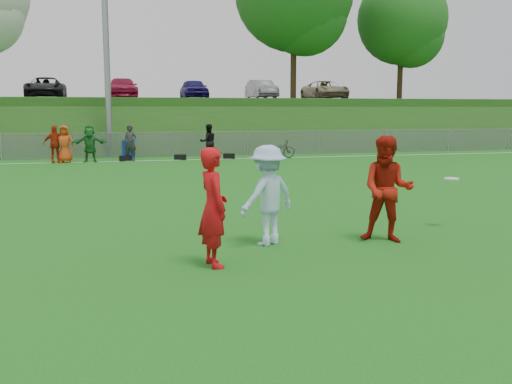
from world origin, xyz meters
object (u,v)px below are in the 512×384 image
object	(u,v)px
player_red_left	(213,207)
recycling_bin	(128,150)
player_red_center	(387,189)
bicycle	(278,149)
frisbee	(452,179)
player_blue	(268,195)

from	to	relation	value
player_red_left	recycling_bin	size ratio (longest dim) A/B	1.99
player_red_center	bicycle	distance (m)	17.96
player_red_center	frisbee	size ratio (longest dim) A/B	6.39
player_red_left	player_red_center	world-z (taller)	player_red_center
player_red_center	frisbee	distance (m)	2.04
player_red_left	bicycle	bearing A→B (deg)	-29.10
player_blue	bicycle	bearing A→B (deg)	-133.79
player_red_center	player_blue	world-z (taller)	player_red_center
frisbee	recycling_bin	bearing A→B (deg)	107.83
player_blue	recycling_bin	world-z (taller)	player_blue
frisbee	bicycle	distance (m)	16.89
player_blue	recycling_bin	distance (m)	18.62
recycling_bin	frisbee	bearing A→B (deg)	-72.17
frisbee	recycling_bin	size ratio (longest dim) A/B	0.33
recycling_bin	bicycle	bearing A→B (deg)	-9.45
player_blue	frisbee	bearing A→B (deg)	160.79
frisbee	bicycle	bearing A→B (deg)	85.35
player_blue	frisbee	size ratio (longest dim) A/B	5.89
player_blue	player_red_center	bearing A→B (deg)	145.23
recycling_bin	bicycle	size ratio (longest dim) A/B	0.54
player_red_left	frisbee	xyz separation A→B (m)	(5.22, 1.65, 0.09)
player_red_left	frisbee	distance (m)	5.48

